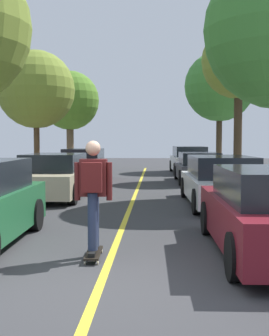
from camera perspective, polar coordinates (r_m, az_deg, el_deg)
The scene contains 13 objects.
ground at distance 5.85m, azimuth -4.42°, elevation -14.64°, with size 80.00×80.00×0.00m, color #353538.
center_line at distance 9.71m, azimuth -1.43°, elevation -7.25°, with size 0.12×39.20×0.01m, color gold.
parked_car_left_near at distance 14.31m, azimuth -10.27°, elevation -1.07°, with size 1.97×4.21×1.39m.
parked_car_left_far at distance 19.96m, azimuth -6.54°, elevation 0.34°, with size 1.90×4.41×1.45m.
parked_car_right_near at distance 12.80m, azimuth 10.99°, elevation -1.69°, with size 2.06×4.73×1.38m.
parked_car_right_far at distance 19.47m, azimuth 8.17°, elevation 0.03°, with size 1.97×4.37×1.30m.
parked_car_right_farthest at distance 24.94m, azimuth 6.99°, elevation 1.04°, with size 2.08×4.64×1.48m.
street_tree_left_near at distance 19.59m, azimuth -12.44°, elevation 9.72°, with size 3.28×3.28×5.46m.
street_tree_left_far at distance 26.78m, azimuth -8.25°, elevation 8.45°, with size 3.44×3.44×5.74m.
street_tree_right_near at distance 21.06m, azimuth 13.15°, elevation 12.99°, with size 3.34×3.34×6.88m.
street_tree_right_far at distance 26.93m, azimuth 10.80°, elevation 10.17°, with size 4.09×4.09×6.87m.
skateboard at distance 7.04m, azimuth -5.23°, elevation -10.74°, with size 0.25×0.85×0.10m.
skateboarder at distance 6.83m, azimuth -5.30°, elevation -2.69°, with size 0.58×0.70×1.71m.
Camera 1 is at (0.71, -5.51, 1.83)m, focal length 47.83 mm.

